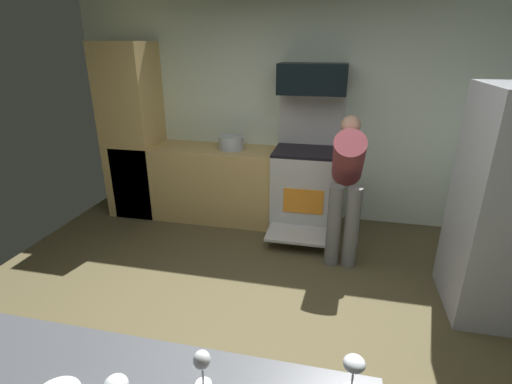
% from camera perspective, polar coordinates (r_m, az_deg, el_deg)
% --- Properties ---
extents(ground_plane, '(5.20, 4.80, 0.02)m').
position_cam_1_polar(ground_plane, '(3.12, -2.05, -20.43)').
color(ground_plane, brown).
extents(wall_back, '(5.20, 0.12, 2.60)m').
position_cam_1_polar(wall_back, '(4.69, 5.06, 11.81)').
color(wall_back, silver).
rests_on(wall_back, ground).
extents(lower_cabinet_run, '(2.40, 0.60, 0.90)m').
position_cam_1_polar(lower_cabinet_run, '(4.77, -6.64, 1.35)').
color(lower_cabinet_run, tan).
rests_on(lower_cabinet_run, ground).
extents(cabinet_column, '(0.60, 0.60, 2.10)m').
position_cam_1_polar(cabinet_column, '(5.02, -17.92, 8.59)').
color(cabinet_column, tan).
rests_on(cabinet_column, ground).
extents(oven_range, '(0.76, 1.05, 1.55)m').
position_cam_1_polar(oven_range, '(4.51, 7.56, 0.91)').
color(oven_range, silver).
rests_on(oven_range, ground).
extents(microwave, '(0.74, 0.38, 0.32)m').
position_cam_1_polar(microwave, '(4.34, 8.48, 16.44)').
color(microwave, black).
rests_on(microwave, oven_range).
extents(person_cook, '(0.31, 0.68, 1.41)m').
position_cam_1_polar(person_cook, '(3.78, 13.43, 1.85)').
color(person_cook, slate).
rests_on(person_cook, ground).
extents(wine_glass_mid, '(0.08, 0.08, 0.15)m').
position_cam_1_polar(wine_glass_mid, '(1.51, 14.49, -23.87)').
color(wine_glass_mid, silver).
rests_on(wine_glass_mid, counter_island).
extents(wine_glass_far, '(0.06, 0.06, 0.15)m').
position_cam_1_polar(wine_glass_far, '(1.50, -8.11, -23.89)').
color(wine_glass_far, silver).
rests_on(wine_glass_far, counter_island).
extents(stock_pot, '(0.30, 0.30, 0.16)m').
position_cam_1_polar(stock_pot, '(4.54, -3.73, 7.41)').
color(stock_pot, '#ADB6C1').
rests_on(stock_pot, lower_cabinet_run).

